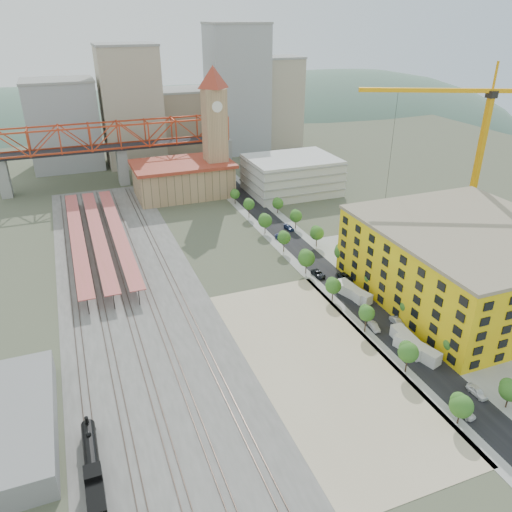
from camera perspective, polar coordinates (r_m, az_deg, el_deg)
name	(u,v)px	position (r m, az deg, el deg)	size (l,w,h in m)	color
ground	(278,289)	(130.65, 2.54, -3.76)	(400.00, 400.00, 0.00)	#474C38
ballast_strip	(129,282)	(137.71, -14.37, -2.94)	(36.00, 165.00, 0.06)	#605E59
dirt_lot	(321,363)	(105.75, 7.44, -12.06)	(28.00, 67.00, 0.06)	tan
street_asphalt	(307,255)	(148.76, 5.90, 0.06)	(12.00, 170.00, 0.06)	black
sidewalk_west	(291,258)	(146.55, 3.97, -0.29)	(3.00, 170.00, 0.04)	gray
sidewalk_east	(324,253)	(151.15, 7.76, 0.38)	(3.00, 170.00, 0.04)	gray
construction_pad	(470,293)	(139.67, 23.23, -3.95)	(50.00, 90.00, 0.06)	gray
rail_tracks	(122,283)	(137.53, -15.11, -3.02)	(26.56, 160.00, 0.18)	#382B23
platform_canopies	(97,233)	(160.62, -17.67, 2.49)	(16.00, 80.00, 4.12)	#BF494F
station_hall	(183,178)	(198.76, -8.33, 8.76)	(38.00, 24.00, 13.10)	tan
clock_tower	(214,120)	(194.74, -4.77, 15.27)	(12.00, 12.00, 52.00)	tan
parking_garage	(292,175)	(200.55, 4.09, 9.22)	(34.00, 26.00, 14.00)	silver
truss_bridge	(119,139)	(214.59, -15.35, 12.78)	(94.00, 9.60, 25.60)	gray
construction_building	(467,263)	(133.56, 22.99, -0.71)	(44.60, 50.60, 18.80)	#FFF715
street_trees	(323,270)	(140.94, 7.71, -1.62)	(15.40, 124.40, 8.00)	#25671F
skyline	(177,109)	(255.11, -9.06, 16.27)	(133.00, 46.00, 60.00)	#9EA0A3
distant_hills	(199,214)	(401.73, -6.56, 4.83)	(647.00, 264.00, 227.00)	#4C6B59
locomotive	(92,464)	(87.63, -18.20, -21.70)	(2.60, 20.02, 5.01)	black
tower_crane	(471,136)	(160.28, 23.40, 12.44)	(46.07, 22.22, 53.17)	orange
site_trailer_a	(417,350)	(111.49, 17.92, -10.14)	(2.72, 10.34, 2.83)	silver
site_trailer_b	(408,342)	(113.29, 17.01, -9.36)	(2.71, 10.30, 2.82)	silver
site_trailer_c	(352,291)	(129.06, 10.88, -3.97)	(2.59, 9.83, 2.69)	silver
site_trailer_d	(354,293)	(128.19, 11.16, -4.22)	(2.57, 9.76, 2.67)	silver
car_0	(463,411)	(100.61, 22.62, -16.02)	(1.85, 4.61, 1.57)	white
car_1	(374,327)	(117.56, 13.34, -7.87)	(1.44, 4.12, 1.36)	#ADACB2
car_2	(318,274)	(137.23, 7.14, -2.05)	(2.37, 5.14, 1.43)	black
car_3	(280,238)	(158.01, 2.81, 2.04)	(1.87, 4.61, 1.34)	navy
car_4	(477,392)	(105.78, 23.96, -13.99)	(1.80, 4.47, 1.52)	white
car_5	(397,322)	(120.45, 15.83, -7.27)	(1.54, 4.41, 1.45)	#AAACB0
car_6	(346,277)	(136.57, 10.25, -2.43)	(2.38, 5.16, 1.43)	black
car_7	(289,228)	(165.91, 3.78, 3.24)	(1.94, 4.76, 1.38)	#1A274E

